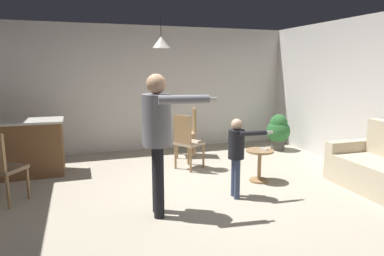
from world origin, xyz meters
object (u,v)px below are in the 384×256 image
object	(u,v)px
person_child	(237,149)
dining_chair_by_counter	(189,130)
person_adult	(158,129)
dining_chair_near_wall	(187,140)
spare_remote_on_table	(264,149)
side_table_by_couch	(259,162)
dining_chair_centre_back	(1,165)
kitchen_counter	(25,148)
potted_plant_corner	(278,130)

from	to	relation	value
person_child	dining_chair_by_counter	bearing A→B (deg)	-177.95
person_child	person_adult	bearing A→B (deg)	-75.90
dining_chair_near_wall	spare_remote_on_table	distance (m)	1.40
side_table_by_couch	dining_chair_centre_back	distance (m)	3.74
dining_chair_near_wall	person_child	bearing A→B (deg)	-22.13
dining_chair_by_counter	spare_remote_on_table	distance (m)	2.03
person_adult	person_child	xyz separation A→B (m)	(1.16, 0.21, -0.38)
kitchen_counter	side_table_by_couch	world-z (taller)	kitchen_counter
side_table_by_couch	dining_chair_near_wall	world-z (taller)	dining_chair_near_wall
side_table_by_couch	dining_chair_centre_back	size ratio (longest dim) A/B	0.52
dining_chair_by_counter	dining_chair_centre_back	distance (m)	3.55
person_child	dining_chair_near_wall	bearing A→B (deg)	-166.65
spare_remote_on_table	potted_plant_corner	bearing A→B (deg)	51.56
kitchen_counter	spare_remote_on_table	distance (m)	3.97
person_adult	person_child	world-z (taller)	person_adult
side_table_by_couch	spare_remote_on_table	distance (m)	0.22
person_child	dining_chair_near_wall	world-z (taller)	person_child
side_table_by_couch	person_child	world-z (taller)	person_child
side_table_by_couch	potted_plant_corner	distance (m)	2.30
dining_chair_near_wall	potted_plant_corner	bearing A→B (deg)	76.26
kitchen_counter	potted_plant_corner	size ratio (longest dim) A/B	1.58
person_adult	dining_chair_near_wall	distance (m)	2.01
kitchen_counter	person_adult	world-z (taller)	person_adult
person_adult	spare_remote_on_table	bearing A→B (deg)	116.85
dining_chair_centre_back	spare_remote_on_table	distance (m)	3.78
side_table_by_couch	dining_chair_centre_back	xyz separation A→B (m)	(-3.73, 0.25, 0.22)
side_table_by_couch	person_adult	xyz separation A→B (m)	(-1.81, -0.71, 0.76)
dining_chair_centre_back	spare_remote_on_table	world-z (taller)	dining_chair_centre_back
person_adult	dining_chair_near_wall	world-z (taller)	person_adult
dining_chair_by_counter	potted_plant_corner	distance (m)	2.06
dining_chair_near_wall	side_table_by_couch	bearing A→B (deg)	10.76
person_child	dining_chair_centre_back	xyz separation A→B (m)	(-3.07, 0.76, -0.16)
person_adult	spare_remote_on_table	world-z (taller)	person_adult
kitchen_counter	person_adult	xyz separation A→B (m)	(1.78, -2.25, 0.61)
dining_chair_near_wall	spare_remote_on_table	world-z (taller)	dining_chair_near_wall
person_child	dining_chair_by_counter	xyz separation A→B (m)	(0.08, 2.40, -0.16)
kitchen_counter	dining_chair_near_wall	xyz separation A→B (m)	(2.69, -0.54, 0.07)
side_table_by_couch	person_adult	bearing A→B (deg)	-158.50
dining_chair_by_counter	dining_chair_near_wall	xyz separation A→B (m)	(-0.33, -0.90, 0.00)
dining_chair_near_wall	dining_chair_centre_back	world-z (taller)	same
dining_chair_near_wall	person_adult	bearing A→B (deg)	-59.55
side_table_by_couch	spare_remote_on_table	world-z (taller)	spare_remote_on_table
dining_chair_by_counter	potted_plant_corner	world-z (taller)	dining_chair_by_counter
person_adult	dining_chair_near_wall	bearing A→B (deg)	158.88
dining_chair_by_counter	dining_chair_centre_back	world-z (taller)	same
dining_chair_centre_back	potted_plant_corner	bearing A→B (deg)	49.76
person_adult	dining_chair_by_counter	world-z (taller)	person_adult
person_child	dining_chair_by_counter	size ratio (longest dim) A/B	1.13
dining_chair_near_wall	potted_plant_corner	distance (m)	2.50
person_adult	spare_remote_on_table	distance (m)	2.05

